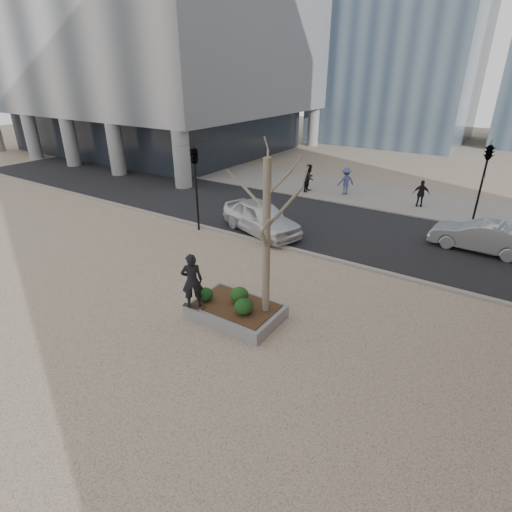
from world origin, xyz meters
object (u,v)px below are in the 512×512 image
Objects in this scene: planter at (236,311)px; skateboard at (194,307)px; skateboarder at (192,281)px; police_car at (261,217)px.

skateboard is at bearing -141.34° from planter.
planter is at bearing 22.96° from skateboard.
police_car is (-2.42, 7.93, -0.63)m from skateboarder.
skateboarder is (0.00, 0.00, 0.99)m from skateboard.
planter is at bearing 176.26° from skateboarder.
skateboard is 0.16× the size of police_car.
skateboarder reaches higher than skateboard.
skateboard is at bearing 40.47° from skateboarder.
skateboard is 0.99m from skateboarder.
skateboarder reaches higher than planter.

